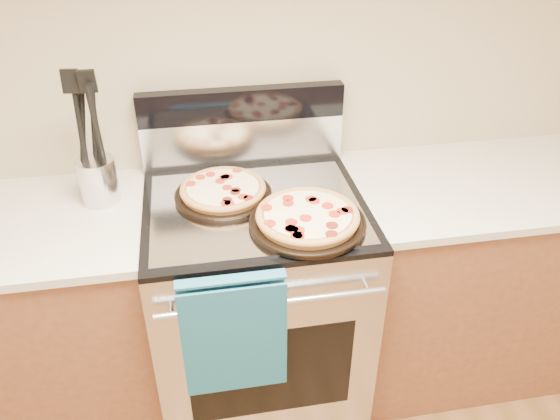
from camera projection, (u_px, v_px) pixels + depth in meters
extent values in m
plane|color=#BFAE8A|center=(238.00, 49.00, 1.93)|extent=(4.00, 0.00, 4.00)
cube|color=#B7B7BC|center=(258.00, 306.00, 2.13)|extent=(0.76, 0.68, 0.90)
cube|color=black|center=(271.00, 372.00, 1.85)|extent=(0.56, 0.01, 0.40)
cube|color=black|center=(255.00, 206.00, 1.88)|extent=(0.76, 0.68, 0.02)
cube|color=silver|center=(243.00, 141.00, 2.08)|extent=(0.76, 0.06, 0.18)
cube|color=black|center=(242.00, 104.00, 2.00)|extent=(0.76, 0.06, 0.12)
cylinder|color=silver|center=(273.00, 303.00, 1.63)|extent=(0.70, 0.03, 0.03)
cube|color=gray|center=(256.00, 208.00, 1.85)|extent=(0.70, 0.55, 0.01)
cube|color=brown|center=(23.00, 330.00, 2.03)|extent=(1.00, 0.62, 0.88)
cube|color=brown|center=(464.00, 277.00, 2.29)|extent=(1.00, 0.62, 0.88)
cube|color=beige|center=(487.00, 184.00, 2.04)|extent=(1.02, 0.64, 0.03)
cylinder|color=silver|center=(99.00, 180.00, 1.87)|extent=(0.15, 0.15, 0.16)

